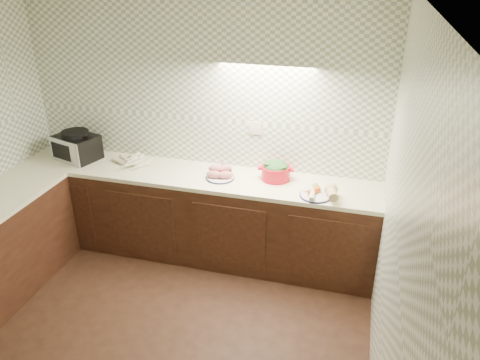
% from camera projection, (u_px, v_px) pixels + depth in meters
% --- Properties ---
extents(room, '(3.60, 3.60, 2.60)m').
position_uv_depth(room, '(104.00, 167.00, 2.93)').
color(room, black).
rests_on(room, ground).
extents(counter, '(3.60, 3.60, 0.90)m').
position_uv_depth(counter, '(92.00, 248.00, 4.20)').
color(counter, black).
rests_on(counter, ground).
extents(toaster_oven, '(0.50, 0.44, 0.30)m').
position_uv_depth(toaster_oven, '(76.00, 146.00, 4.83)').
color(toaster_oven, black).
rests_on(toaster_oven, counter).
extents(parsnip_pile, '(0.40, 0.35, 0.07)m').
position_uv_depth(parsnip_pile, '(129.00, 162.00, 4.73)').
color(parsnip_pile, beige).
rests_on(parsnip_pile, counter).
extents(sweet_potato_plate, '(0.27, 0.27, 0.13)m').
position_uv_depth(sweet_potato_plate, '(220.00, 173.00, 4.45)').
color(sweet_potato_plate, '#141338').
rests_on(sweet_potato_plate, counter).
extents(onion_bowl, '(0.13, 0.13, 0.09)m').
position_uv_depth(onion_bowl, '(225.00, 169.00, 4.57)').
color(onion_bowl, black).
rests_on(onion_bowl, counter).
extents(dutch_oven, '(0.34, 0.30, 0.19)m').
position_uv_depth(dutch_oven, '(276.00, 170.00, 4.41)').
color(dutch_oven, red).
rests_on(dutch_oven, counter).
extents(veg_plate, '(0.34, 0.31, 0.13)m').
position_uv_depth(veg_plate, '(323.00, 191.00, 4.11)').
color(veg_plate, '#141338').
rests_on(veg_plate, counter).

